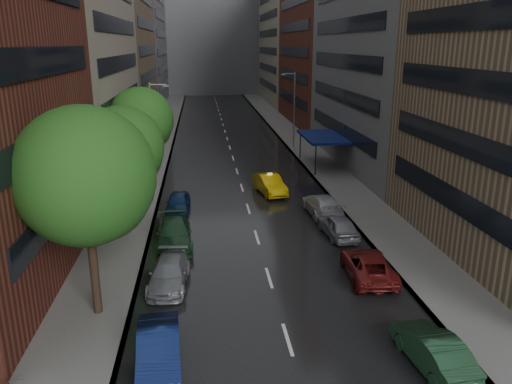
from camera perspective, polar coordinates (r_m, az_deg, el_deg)
road at (r=65.99m, az=-3.22°, el=5.79°), size 14.00×140.00×0.01m
sidewalk_left at (r=66.12m, az=-11.07°, el=5.59°), size 4.00×140.00×0.15m
sidewalk_right at (r=67.05m, az=4.52°, el=5.99°), size 4.00×140.00×0.15m
buildings_left at (r=74.50m, az=-16.10°, el=18.79°), size 8.00×108.00×38.00m
buildings_right at (r=73.82m, az=8.61°, el=18.51°), size 8.05×109.10×36.00m
building_far at (r=132.82m, az=-5.08°, el=18.13°), size 40.00×14.00×32.00m
tree_near at (r=23.08m, az=-18.99°, el=1.70°), size 6.24×6.24×9.94m
tree_mid at (r=33.46m, az=-15.09°, el=4.90°), size 5.43×5.43×8.65m
tree_far at (r=44.61m, az=-13.00°, el=8.07°), size 5.57×5.57×8.88m
taxi at (r=42.74m, az=1.58°, el=0.90°), size 2.62×5.16×1.62m
parked_cars_left at (r=29.61m, az=-9.63°, el=-6.76°), size 2.61×23.92×1.59m
parked_cars_right at (r=31.03m, az=10.82°, el=-5.72°), size 2.72×23.59×1.56m
street_lamp_left at (r=45.55m, az=-11.68°, el=6.81°), size 1.74×0.22×9.00m
street_lamp_right at (r=61.22m, az=4.31°, el=9.55°), size 1.74×0.22×9.00m
awning at (r=52.08m, az=7.65°, el=6.25°), size 4.00×8.00×3.12m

